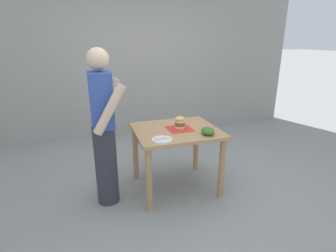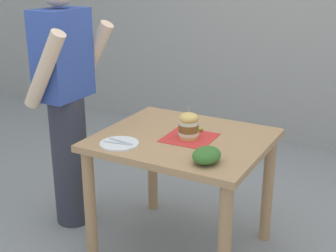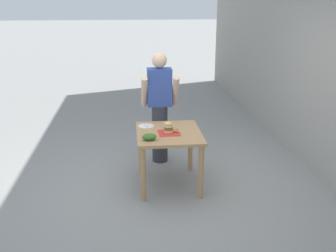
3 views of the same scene
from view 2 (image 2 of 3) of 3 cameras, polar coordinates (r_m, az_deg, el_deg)
The scene contains 8 objects.
ground_plane at distance 3.09m, azimuth 1.68°, elevation -14.62°, with size 80.00×80.00×0.00m, color gray.
patio_table at distance 2.79m, azimuth 1.81°, elevation -3.90°, with size 0.85×0.97×0.76m.
serving_paper at distance 2.72m, azimuth 2.63°, elevation -1.43°, with size 0.28×0.28×0.00m, color red.
sandwich at distance 2.69m, azimuth 2.53°, elevation 0.08°, with size 0.12×0.12×0.19m.
pickle_spear at distance 2.80m, azimuth 3.41°, elevation -0.50°, with size 0.02×0.02×0.09m, color #8EA83D.
side_plate_with_forks at distance 2.63m, azimuth -5.96°, elevation -2.16°, with size 0.22×0.22×0.02m.
side_salad at distance 2.39m, azimuth 4.73°, elevation -3.56°, with size 0.18×0.14×0.08m, color #386B28.
diner_across_table at distance 3.10m, azimuth -12.31°, elevation 3.16°, with size 0.55×0.35×1.69m.
Camera 2 is at (-2.29, -1.15, 1.73)m, focal length 50.00 mm.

